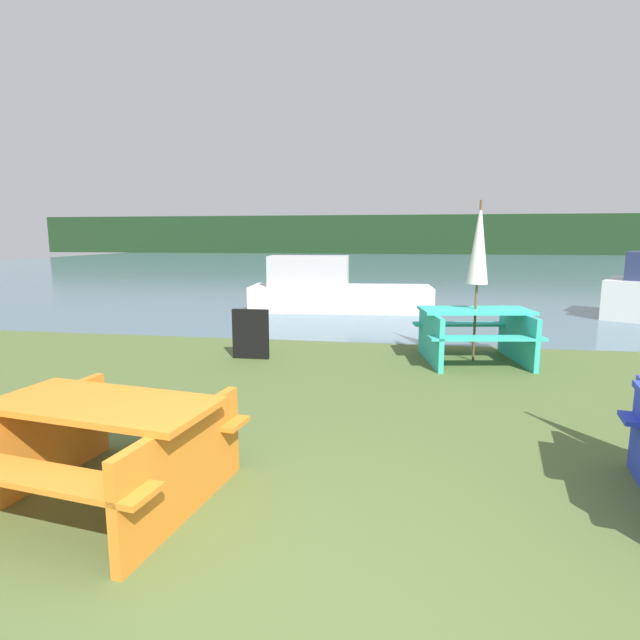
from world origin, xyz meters
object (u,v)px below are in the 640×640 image
object	(u,v)px
boat	(332,291)
picnic_table_teal	(474,330)
signboard	(251,334)
picnic_table_orange	(106,441)
umbrella_white	(479,244)

from	to	relation	value
boat	picnic_table_teal	bearing A→B (deg)	-63.68
picnic_table_teal	signboard	world-z (taller)	picnic_table_teal
picnic_table_orange	signboard	distance (m)	4.13
picnic_table_teal	signboard	bearing A→B (deg)	-173.72
picnic_table_orange	signboard	size ratio (longest dim) A/B	2.29
picnic_table_orange	signboard	world-z (taller)	signboard
picnic_table_orange	signboard	xyz separation A→B (m)	(-0.23, 4.12, -0.06)
picnic_table_orange	boat	world-z (taller)	boat
signboard	umbrella_white	bearing A→B (deg)	6.28
boat	signboard	distance (m)	5.12
picnic_table_orange	boat	size ratio (longest dim) A/B	0.38
picnic_table_orange	picnic_table_teal	size ratio (longest dim) A/B	0.97
picnic_table_teal	boat	size ratio (longest dim) A/B	0.39
picnic_table_teal	umbrella_white	size ratio (longest dim) A/B	0.76
picnic_table_teal	umbrella_white	world-z (taller)	umbrella_white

